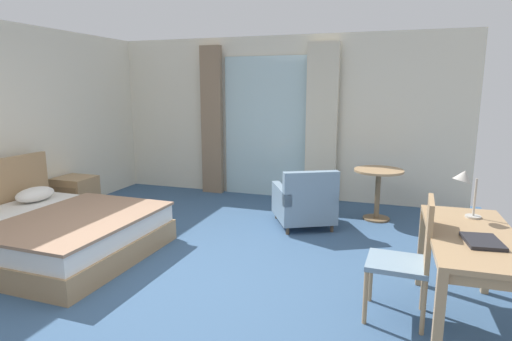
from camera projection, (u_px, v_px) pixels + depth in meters
The scene contains 13 objects.
ground at pixel (182, 287), 4.00m from camera, with size 6.30×7.47×0.10m, color #38567A.
wall_back at pixel (280, 118), 6.96m from camera, with size 5.90×0.12×2.63m, color silver.
balcony_glass_door at pixel (266, 128), 6.99m from camera, with size 1.44×0.02×2.31m, color silver.
curtain_panel_left at pixel (212, 121), 7.17m from camera, with size 0.36×0.10×2.49m, color #897056.
curtain_panel_right at pixel (322, 124), 6.58m from camera, with size 0.49×0.10×2.49m, color beige.
bed at pixel (50, 232), 4.63m from camera, with size 2.07×1.83×0.97m.
nightstand at pixel (76, 195), 6.13m from camera, with size 0.51×0.47×0.54m.
writing_desk at pixel (472, 245), 3.09m from camera, with size 0.65×1.44×0.76m.
desk_chair at pixel (410, 254), 3.25m from camera, with size 0.48×0.44×1.00m.
desk_lamp at pixel (465, 181), 3.37m from camera, with size 0.26×0.21×0.43m.
closed_book at pixel (482, 241), 2.88m from camera, with size 0.23×0.30×0.03m, color #232328.
armchair_by_window at pixel (304, 203), 5.53m from camera, with size 0.98×1.02×0.79m.
round_cafe_table at pixel (378, 183), 5.78m from camera, with size 0.67×0.67×0.71m.
Camera 1 is at (1.85, -3.29, 1.81)m, focal length 29.52 mm.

